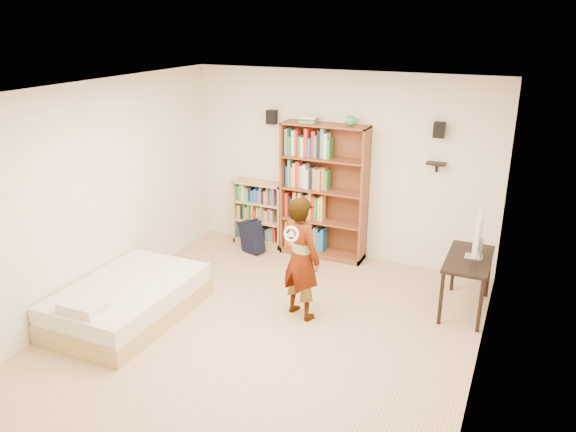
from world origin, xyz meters
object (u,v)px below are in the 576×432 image
object	(u,v)px
tall_bookshelf	(324,192)
person	(301,258)
computer_desk	(466,284)
low_bookshelf	(260,213)
daybed	(128,296)

from	to	relation	value
tall_bookshelf	person	xyz separation A→B (m)	(0.39, -1.78, -0.24)
tall_bookshelf	person	size ratio (longest dim) A/B	1.33
computer_desk	low_bookshelf	bearing A→B (deg)	164.67
low_bookshelf	tall_bookshelf	bearing A→B (deg)	-1.72
computer_desk	daybed	xyz separation A→B (m)	(-3.61, -1.81, -0.07)
tall_bookshelf	low_bookshelf	world-z (taller)	tall_bookshelf
low_bookshelf	daybed	size ratio (longest dim) A/B	0.54
person	daybed	bearing A→B (deg)	47.46
tall_bookshelf	daybed	size ratio (longest dim) A/B	1.07
daybed	person	world-z (taller)	person
tall_bookshelf	person	distance (m)	1.84
low_bookshelf	person	distance (m)	2.34
low_bookshelf	computer_desk	xyz separation A→B (m)	(3.23, -0.88, -0.15)
tall_bookshelf	low_bookshelf	bearing A→B (deg)	178.28
low_bookshelf	daybed	xyz separation A→B (m)	(-0.38, -2.70, -0.23)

